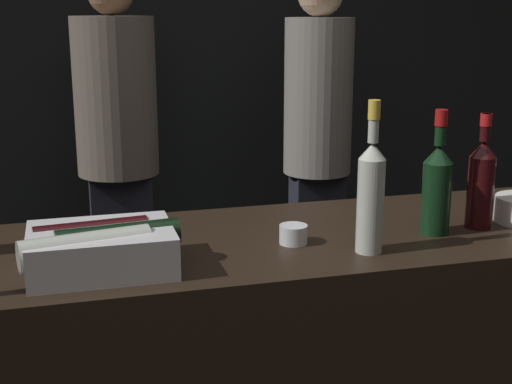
# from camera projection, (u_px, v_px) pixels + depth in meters

# --- Properties ---
(wall_back_chalkboard) EXTENTS (6.40, 0.06, 2.80)m
(wall_back_chalkboard) POSITION_uv_depth(u_px,v_px,m) (153.00, 39.00, 3.77)
(wall_back_chalkboard) COLOR black
(wall_back_chalkboard) RESTS_ON ground_plane
(ice_bin_with_bottles) EXTENTS (0.37, 0.25, 0.11)m
(ice_bin_with_bottles) POSITION_uv_depth(u_px,v_px,m) (100.00, 247.00, 1.66)
(ice_bin_with_bottles) COLOR silver
(ice_bin_with_bottles) RESTS_ON bar_counter
(candle_votive) EXTENTS (0.07, 0.07, 0.05)m
(candle_votive) POSITION_uv_depth(u_px,v_px,m) (293.00, 234.00, 1.86)
(candle_votive) COLOR silver
(candle_votive) RESTS_ON bar_counter
(red_wine_bottle_tall) EXTENTS (0.07, 0.07, 0.32)m
(red_wine_bottle_tall) POSITION_uv_depth(u_px,v_px,m) (481.00, 181.00, 1.97)
(red_wine_bottle_tall) COLOR black
(red_wine_bottle_tall) RESTS_ON bar_counter
(red_wine_bottle_burgundy) EXTENTS (0.08, 0.08, 0.34)m
(red_wine_bottle_burgundy) POSITION_uv_depth(u_px,v_px,m) (437.00, 185.00, 1.92)
(red_wine_bottle_burgundy) COLOR black
(red_wine_bottle_burgundy) RESTS_ON bar_counter
(rose_wine_bottle) EXTENTS (0.07, 0.07, 0.38)m
(rose_wine_bottle) POSITION_uv_depth(u_px,v_px,m) (371.00, 192.00, 1.76)
(rose_wine_bottle) COLOR #B2B7AD
(rose_wine_bottle) RESTS_ON bar_counter
(person_in_hoodie) EXTENTS (0.32, 0.32, 1.73)m
(person_in_hoodie) POSITION_uv_depth(u_px,v_px,m) (317.00, 135.00, 3.39)
(person_in_hoodie) COLOR black
(person_in_hoodie) RESTS_ON ground_plane
(person_blond_tee) EXTENTS (0.38, 0.38, 1.73)m
(person_blond_tee) POSITION_uv_depth(u_px,v_px,m) (118.00, 138.00, 3.35)
(person_blond_tee) COLOR black
(person_blond_tee) RESTS_ON ground_plane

